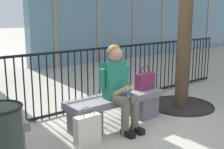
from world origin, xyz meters
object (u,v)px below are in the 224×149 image
Objects in this scene: trash_can at (2,146)px; stone_bench at (116,107)px; shopping_bag at (87,130)px; handbag_on_bench at (145,81)px; seated_person_with_phone at (119,85)px.

stone_bench is at bearing 16.55° from trash_can.
shopping_bag reaches higher than stone_bench.
stone_bench is 1.92m from trash_can.
shopping_bag is (-1.31, -0.31, -0.38)m from handbag_on_bench.
handbag_on_bench reaches higher than stone_bench.
trash_can is (-2.42, -0.54, -0.17)m from handbag_on_bench.
stone_bench is 1.96× the size of trash_can.
seated_person_with_phone reaches higher than shopping_bag.
seated_person_with_phone reaches higher than handbag_on_bench.
stone_bench is 3.20× the size of shopping_bag.
stone_bench is at bearing 23.72° from shopping_bag.
shopping_bag is 1.15m from trash_can.
seated_person_with_phone is 0.82m from shopping_bag.
shopping_bag is 0.61× the size of trash_can.
seated_person_with_phone is 1.84m from trash_can.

